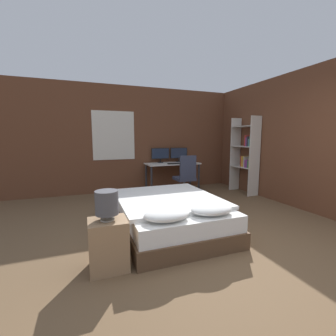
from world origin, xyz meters
The scene contains 13 objects.
ground_plane centered at (0.00, 0.00, 0.00)m, with size 20.00×20.00×0.00m, color brown.
wall_back centered at (-0.01, 3.97, 1.35)m, with size 12.00×0.08×2.70m.
wall_side_right centered at (2.17, 1.50, 1.35)m, with size 0.06×12.00×2.70m.
bed centered at (-0.62, 1.18, 0.25)m, with size 1.48×1.92×0.57m.
nightstand centered at (-1.60, 0.45, 0.27)m, with size 0.40×0.34×0.54m.
bedside_lamp centered at (-1.60, 0.45, 0.73)m, with size 0.24×0.24×0.31m.
desk centered at (0.38, 3.60, 0.64)m, with size 1.41×0.61×0.73m.
monitor_left centered at (0.11, 3.80, 0.96)m, with size 0.49×0.16×0.39m.
monitor_right centered at (0.64, 3.80, 0.96)m, with size 0.49×0.16×0.39m.
keyboard centered at (0.38, 3.39, 0.74)m, with size 0.40×0.13×0.02m.
computer_mouse centered at (0.67, 3.39, 0.75)m, with size 0.07×0.05×0.04m.
office_chair centered at (0.41, 2.85, 0.39)m, with size 0.52×0.52×0.99m.
bookshelf centered at (1.97, 2.64, 1.02)m, with size 0.31×0.75×1.90m.
Camera 1 is at (-1.79, -1.88, 1.40)m, focal length 24.00 mm.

